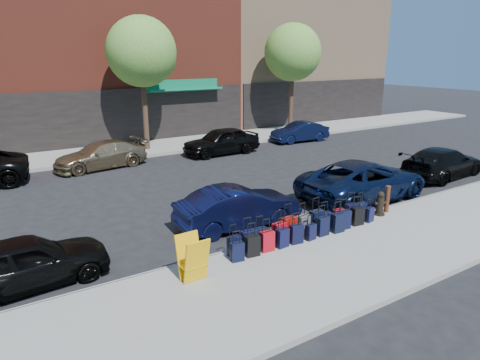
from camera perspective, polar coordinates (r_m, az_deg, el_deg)
ground at (r=16.78m, az=-2.37°, el=-2.26°), size 120.00×120.00×0.00m
sidewalk_near at (r=11.99m, az=13.65°, el=-10.26°), size 60.00×4.00×0.15m
sidewalk_far at (r=25.63m, az=-13.67°, el=3.99°), size 60.00×4.00×0.15m
curb_near at (r=13.31m, az=7.41°, el=-7.14°), size 60.00×0.08×0.15m
curb_far at (r=23.76m, az=-12.07°, el=3.15°), size 60.00×0.08×0.15m
building_right at (r=39.94m, az=4.95°, el=21.49°), size 15.00×12.12×18.00m
tree_center at (r=24.82m, az=-12.67°, el=16.10°), size 3.80×3.80×7.27m
tree_right at (r=30.10m, az=7.24°, el=16.33°), size 3.80×3.80×7.27m
suitcase_front_0 at (r=11.62m, az=-0.79°, el=-8.75°), size 0.38×0.23×0.87m
suitcase_front_1 at (r=11.83m, az=1.09°, el=-8.12°), size 0.41×0.25×0.96m
suitcase_front_2 at (r=12.11m, az=2.72°, el=-7.63°), size 0.39×0.23×0.90m
suitcase_front_3 at (r=12.36m, az=5.22°, el=-7.04°), size 0.43×0.28×0.98m
suitcase_front_4 at (r=12.65m, az=6.54°, el=-6.38°), size 0.46×0.27×1.07m
suitcase_front_5 at (r=12.98m, az=8.41°, el=-5.97°), size 0.44×0.28×1.00m
suitcase_front_6 at (r=13.31m, az=10.17°, el=-5.38°), size 0.45×0.25×1.06m
suitcase_front_7 at (r=13.58m, az=11.24°, el=-5.28°), size 0.38×0.25×0.86m
suitcase_front_8 at (r=13.89m, az=13.01°, el=-4.87°), size 0.39×0.25×0.87m
suitcase_front_9 at (r=14.24m, az=14.63°, el=-4.28°), size 0.44×0.28×1.00m
suitcase_front_10 at (r=14.54m, az=15.78°, el=-4.03°), size 0.39×0.22×0.93m
suitcase_back_0 at (r=11.32m, az=-0.38°, el=-9.55°), size 0.37×0.25×0.82m
suitcase_back_1 at (r=11.58m, az=1.66°, el=-8.76°), size 0.41×0.27×0.92m
suitcase_back_2 at (r=11.87m, az=3.62°, el=-8.14°), size 0.40×0.24×0.92m
suitcase_back_3 at (r=12.14m, az=5.66°, el=-7.69°), size 0.38×0.24×0.87m
suitcase_back_4 at (r=12.41m, az=7.51°, el=-7.14°), size 0.40×0.26×0.90m
suitcase_back_5 at (r=12.72m, az=9.41°, el=-6.85°), size 0.34×0.23×0.76m
suitcase_back_6 at (r=13.06m, az=10.93°, el=-6.05°), size 0.39×0.23×0.93m
suitcase_back_7 at (r=13.39m, az=12.91°, el=-5.56°), size 0.41×0.25×0.96m
suitcase_back_8 at (r=13.69m, az=13.69°, el=-5.15°), size 0.42×0.28×0.94m
suitcase_back_9 at (r=14.09m, az=15.39°, el=-4.66°), size 0.42×0.28×0.93m
suitcase_back_10 at (r=14.47m, az=16.86°, el=-4.44°), size 0.35×0.24×0.77m
fire_hydrant at (r=15.14m, az=18.16°, el=-3.07°), size 0.42×0.37×0.82m
bollard at (r=15.47m, az=19.04°, el=-2.36°), size 0.17×0.17×0.93m
display_rack at (r=10.38m, az=-6.32°, el=-10.40°), size 0.64×0.70×1.10m
car_near_0 at (r=11.45m, az=-26.65°, el=-9.76°), size 3.91×1.84×1.29m
car_near_1 at (r=13.69m, az=-0.25°, el=-3.65°), size 4.12×1.61×1.34m
car_near_2 at (r=16.99m, az=16.17°, el=-0.01°), size 5.51×2.66×1.51m
car_near_3 at (r=21.39m, az=25.40°, el=2.12°), size 4.82×2.28×1.36m
car_far_1 at (r=22.00m, az=-18.08°, el=3.19°), size 4.69×2.39×1.30m
car_far_2 at (r=23.95m, az=-2.49°, el=5.23°), size 4.41×1.86×1.49m
car_far_3 at (r=27.74m, az=7.98°, el=6.37°), size 3.88×1.59×1.25m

